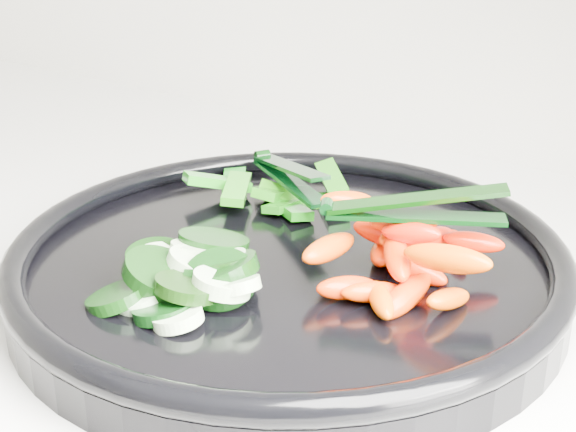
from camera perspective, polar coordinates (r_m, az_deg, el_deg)
The scene contains 6 objects.
veggie_tray at distance 0.54m, azimuth -0.00°, elevation -3.37°, with size 0.44×0.44×0.04m.
cucumber_pile at distance 0.51m, azimuth -7.27°, elevation -3.94°, with size 0.13×0.13×0.04m.
carrot_pile at distance 0.51m, azimuth 8.00°, elevation -2.66°, with size 0.14×0.14×0.05m.
pepper_pile at distance 0.63m, azimuth -1.02°, elevation 1.70°, with size 0.13×0.12×0.04m.
tong_carrot at distance 0.50m, azimuth 8.66°, elevation 0.59°, with size 0.11×0.07×0.02m.
tong_pepper at distance 0.62m, azimuth -0.04°, elevation 3.09°, with size 0.11×0.07×0.02m.
Camera 1 is at (0.10, 1.26, 1.19)m, focal length 50.00 mm.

